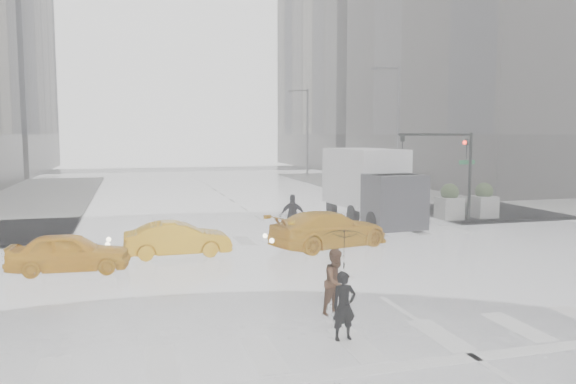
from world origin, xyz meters
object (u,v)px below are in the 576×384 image
object	(u,v)px
traffic_signal_pole	(453,158)
box_truck	(372,184)
pedestrian_brown	(337,282)
taxi_mid	(178,239)
taxi_front	(70,252)

from	to	relation	value
traffic_signal_pole	box_truck	bearing A→B (deg)	165.06
pedestrian_brown	taxi_mid	size ratio (longest dim) A/B	0.43
pedestrian_brown	box_truck	world-z (taller)	box_truck
pedestrian_brown	taxi_front	size ratio (longest dim) A/B	0.43
taxi_mid	taxi_front	bearing A→B (deg)	111.98
taxi_front	pedestrian_brown	bearing A→B (deg)	-128.06
box_truck	pedestrian_brown	bearing A→B (deg)	-120.83
taxi_front	taxi_mid	distance (m)	3.83
pedestrian_brown	box_truck	size ratio (longest dim) A/B	0.24
traffic_signal_pole	box_truck	world-z (taller)	traffic_signal_pole
pedestrian_brown	taxi_mid	world-z (taller)	pedestrian_brown
traffic_signal_pole	taxi_mid	distance (m)	14.75
pedestrian_brown	taxi_front	bearing A→B (deg)	112.07
taxi_mid	pedestrian_brown	bearing A→B (deg)	-158.31
taxi_mid	box_truck	world-z (taller)	box_truck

